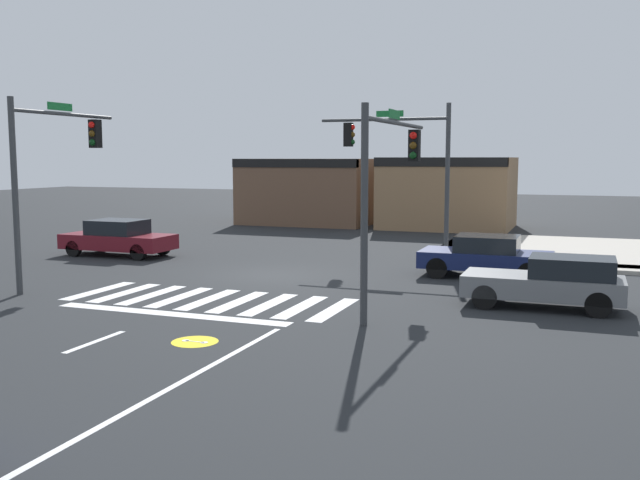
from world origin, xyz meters
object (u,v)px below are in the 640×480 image
at_px(traffic_signal_southeast, 391,167).
at_px(car_gray, 550,282).
at_px(car_maroon, 118,238).
at_px(car_navy, 486,256).
at_px(traffic_signal_northeast, 403,155).
at_px(traffic_signal_southwest, 53,158).

relative_size(traffic_signal_southeast, car_gray, 1.45).
bearing_deg(car_maroon, car_navy, 0.07).
bearing_deg(traffic_signal_southeast, car_gray, -72.55).
relative_size(traffic_signal_northeast, car_navy, 1.40).
relative_size(traffic_signal_northeast, car_maroon, 1.32).
bearing_deg(car_maroon, traffic_signal_southwest, -68.97).
bearing_deg(traffic_signal_northeast, car_maroon, 15.08).
bearing_deg(car_maroon, traffic_signal_northeast, 15.08).
relative_size(car_maroon, car_gray, 1.11).
relative_size(traffic_signal_southwest, car_navy, 1.33).
bearing_deg(car_navy, traffic_signal_southwest, -152.90).
xyz_separation_m(car_gray, car_navy, (-2.30, 4.48, 0.00)).
bearing_deg(traffic_signal_southwest, traffic_signal_northeast, -43.10).
bearing_deg(traffic_signal_northeast, car_gray, 128.68).
height_order(car_gray, car_navy, car_navy).
bearing_deg(traffic_signal_southwest, traffic_signal_southeast, -86.59).
xyz_separation_m(traffic_signal_southeast, car_maroon, (-13.18, 5.76, -3.04)).
height_order(traffic_signal_southwest, car_gray, traffic_signal_southwest).
height_order(traffic_signal_northeast, traffic_signal_southeast, traffic_signal_northeast).
bearing_deg(car_maroon, car_gray, -14.46).
height_order(traffic_signal_southwest, car_navy, traffic_signal_southwest).
distance_m(traffic_signal_southwest, car_gray, 15.33).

